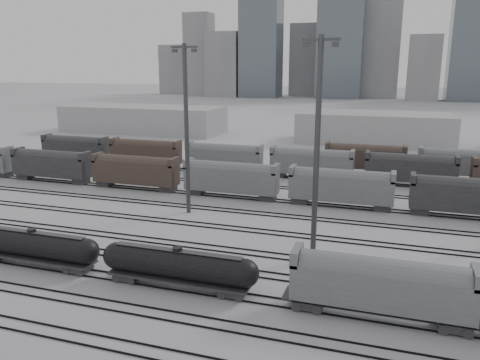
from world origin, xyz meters
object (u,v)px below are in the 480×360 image
(tank_car_b, at_px, (178,265))
(light_mast_c, at_px, (317,146))
(tank_car_a, at_px, (33,245))
(hopper_car_a, at_px, (380,283))

(tank_car_b, bearing_deg, light_mast_c, 44.43)
(tank_car_a, distance_m, light_mast_c, 30.90)
(light_mast_c, bearing_deg, tank_car_a, -158.70)
(hopper_car_a, bearing_deg, tank_car_b, 180.00)
(tank_car_a, height_order, hopper_car_a, hopper_car_a)
(tank_car_a, relative_size, tank_car_b, 0.99)
(hopper_car_a, distance_m, light_mast_c, 15.68)
(hopper_car_a, bearing_deg, tank_car_a, 180.00)
(tank_car_b, bearing_deg, tank_car_a, 180.00)
(tank_car_a, bearing_deg, hopper_car_a, 0.00)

